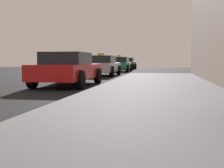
# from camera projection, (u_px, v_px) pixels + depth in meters

# --- Properties ---
(sidewalk) EXTENTS (4.00, 32.00, 0.15)m
(sidewalk) POSITION_uv_depth(u_px,v_px,m) (154.00, 129.00, 3.92)
(sidewalk) COLOR #5B5B60
(sidewalk) RESTS_ON ground_plane
(car_red) EXTENTS (1.93, 4.32, 1.27)m
(car_red) POSITION_uv_depth(u_px,v_px,m) (68.00, 69.00, 11.60)
(car_red) COLOR red
(car_red) RESTS_ON ground_plane
(car_silver) EXTENTS (2.03, 4.44, 1.43)m
(car_silver) POSITION_uv_depth(u_px,v_px,m) (101.00, 66.00, 19.25)
(car_silver) COLOR #B7B7BF
(car_silver) RESTS_ON ground_plane
(car_green) EXTENTS (2.02, 4.45, 1.43)m
(car_green) POSITION_uv_depth(u_px,v_px,m) (119.00, 64.00, 26.79)
(car_green) COLOR #196638
(car_green) RESTS_ON ground_plane
(car_black) EXTENTS (1.95, 4.08, 1.27)m
(car_black) POSITION_uv_depth(u_px,v_px,m) (127.00, 63.00, 34.16)
(car_black) COLOR black
(car_black) RESTS_ON ground_plane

